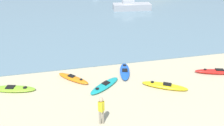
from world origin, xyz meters
TOP-DOWN VIEW (x-y plane):
  - kayak_on_sand_0 at (-0.32, 9.42)m, footprint 1.36×2.73m
  - kayak_on_sand_1 at (-4.27, 9.26)m, footprint 2.37×2.33m
  - kayak_on_sand_2 at (-8.32, 8.80)m, footprint 3.16×1.53m
  - kayak_on_sand_3 at (6.56, 7.79)m, footprint 3.34×1.50m
  - kayak_on_sand_4 at (-2.19, 7.85)m, footprint 2.59×2.24m
  - kayak_on_sand_5 at (1.82, 6.86)m, footprint 3.06×2.11m
  - person_near_foreground at (-3.03, 4.36)m, footprint 0.35×0.31m
  - moored_boat_0 at (6.04, 28.46)m, footprint 6.10×2.80m

SIDE VIEW (x-z plane):
  - kayak_on_sand_4 at x=-2.19m, z-range -0.02..0.27m
  - kayak_on_sand_2 at x=-8.32m, z-range -0.02..0.27m
  - kayak_on_sand_1 at x=-4.27m, z-range -0.02..0.31m
  - kayak_on_sand_0 at x=-0.32m, z-range -0.02..0.32m
  - kayak_on_sand_5 at x=1.82m, z-range -0.02..0.33m
  - kayak_on_sand_3 at x=6.56m, z-range -0.02..0.36m
  - moored_boat_0 at x=6.04m, z-range -0.18..1.42m
  - person_near_foreground at x=-3.03m, z-range 0.13..1.85m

